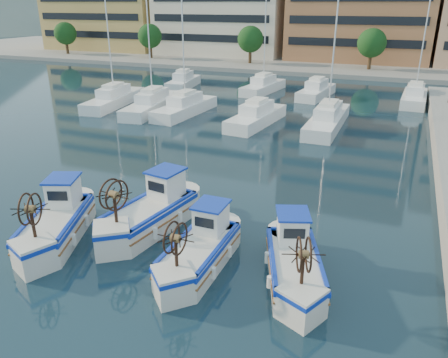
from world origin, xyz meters
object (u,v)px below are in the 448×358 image
(fishing_boat_b, at_px, (151,211))
(fishing_boat_c, at_px, (200,248))
(fishing_boat_a, at_px, (57,221))
(fishing_boat_d, at_px, (294,261))

(fishing_boat_b, xyz_separation_m, fishing_boat_c, (3.32, -1.90, -0.09))
(fishing_boat_a, xyz_separation_m, fishing_boat_d, (10.09, 0.93, -0.07))
(fishing_boat_c, distance_m, fishing_boat_d, 3.56)
(fishing_boat_b, height_order, fishing_boat_c, fishing_boat_b)
(fishing_boat_b, bearing_deg, fishing_boat_d, -3.01)
(fishing_boat_c, bearing_deg, fishing_boat_b, 149.84)
(fishing_boat_c, bearing_deg, fishing_boat_a, -176.75)
(fishing_boat_a, distance_m, fishing_boat_c, 6.58)
(fishing_boat_b, bearing_deg, fishing_boat_a, -136.04)
(fishing_boat_a, relative_size, fishing_boat_d, 1.09)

